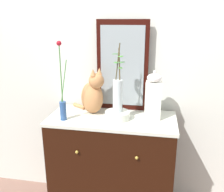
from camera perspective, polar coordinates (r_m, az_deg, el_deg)
wall_back at (r=2.19m, az=1.47°, el=7.38°), size 4.40×0.08×2.60m
sideboard at (r=2.22m, az=-0.00°, el=-16.00°), size 1.02×0.49×0.92m
mirror_leaning at (r=2.09m, az=2.39°, el=6.83°), size 0.43×0.03×0.76m
cat_sitting at (r=2.05m, az=-4.46°, el=0.35°), size 0.34×0.27×0.39m
vase_slim_green at (r=1.94m, az=-11.28°, el=-1.25°), size 0.08×0.05×0.61m
bowl_porcelain at (r=1.97m, az=1.26°, el=-4.41°), size 0.20×0.20×0.06m
vase_glass_clear at (r=1.91m, az=1.31°, el=0.59°), size 0.12×0.12×0.53m
jar_lidded_porcelain at (r=1.97m, az=9.46°, el=-0.16°), size 0.12×0.12×0.38m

